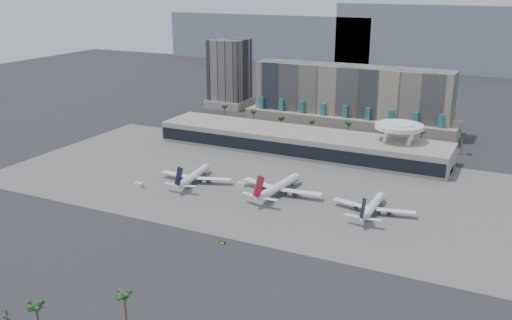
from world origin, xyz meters
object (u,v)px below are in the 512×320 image
at_px(taxiway_sign, 222,243).
at_px(airliner_right, 373,206).
at_px(airliner_left, 194,176).
at_px(airliner_centre, 279,187).
at_px(service_vehicle_b, 242,184).
at_px(service_vehicle_a, 138,185).

bearing_deg(taxiway_sign, airliner_right, 50.61).
xyz_separation_m(airliner_left, airliner_centre, (44.32, 3.49, 0.38)).
xyz_separation_m(airliner_right, service_vehicle_b, (-65.87, 5.11, -2.28)).
relative_size(service_vehicle_a, taxiway_sign, 2.09).
height_order(airliner_centre, airliner_right, airliner_centre).
distance_m(airliner_left, airliner_right, 89.47).
bearing_deg(service_vehicle_a, airliner_left, 46.44).
distance_m(airliner_centre, service_vehicle_a, 68.37).
bearing_deg(airliner_centre, taxiway_sign, -82.13).
relative_size(service_vehicle_a, service_vehicle_b, 1.25).
bearing_deg(taxiway_sign, airliner_left, 129.84).
height_order(airliner_centre, taxiway_sign, airliner_centre).
bearing_deg(airliner_right, service_vehicle_a, -170.53).
distance_m(service_vehicle_b, taxiway_sign, 63.42).
relative_size(airliner_centre, airliner_right, 1.15).
bearing_deg(airliner_left, airliner_right, -6.46).
height_order(service_vehicle_a, taxiway_sign, service_vehicle_a).
height_order(airliner_left, airliner_centre, airliner_centre).
bearing_deg(airliner_centre, service_vehicle_a, -155.67).
relative_size(airliner_centre, taxiway_sign, 18.75).
xyz_separation_m(service_vehicle_b, taxiway_sign, (22.46, -59.31, -0.47)).
relative_size(airliner_left, airliner_right, 1.04).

